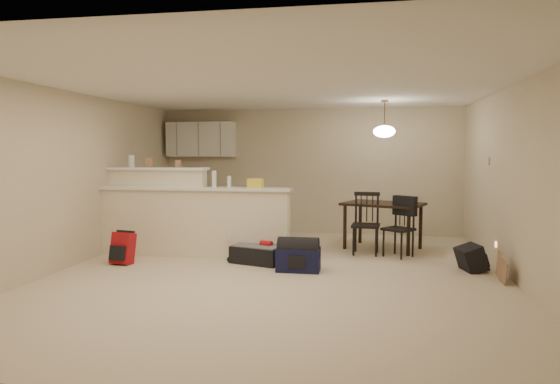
% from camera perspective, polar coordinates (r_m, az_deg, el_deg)
% --- Properties ---
extents(room, '(7.00, 7.02, 2.50)m').
position_cam_1_polar(room, '(6.63, -0.19, 1.24)').
color(room, beige).
rests_on(room, ground).
extents(breakfast_bar, '(3.08, 0.58, 1.39)m').
position_cam_1_polar(breakfast_bar, '(8.11, -11.28, -2.80)').
color(breakfast_bar, beige).
rests_on(breakfast_bar, ground).
extents(upper_cabinets, '(1.40, 0.34, 0.70)m').
position_cam_1_polar(upper_cabinets, '(10.40, -9.00, 5.97)').
color(upper_cabinets, white).
rests_on(upper_cabinets, room).
extents(kitchen_counter, '(1.80, 0.60, 0.90)m').
position_cam_1_polar(kitchen_counter, '(10.27, -8.07, -2.11)').
color(kitchen_counter, white).
rests_on(kitchen_counter, ground).
extents(thermostat, '(0.02, 0.12, 0.12)m').
position_cam_1_polar(thermostat, '(8.27, 22.70, 3.28)').
color(thermostat, beige).
rests_on(thermostat, room).
extents(jar, '(0.10, 0.10, 0.20)m').
position_cam_1_polar(jar, '(8.53, -16.60, 3.40)').
color(jar, silver).
rests_on(jar, breakfast_bar).
extents(cereal_box, '(0.10, 0.07, 0.16)m').
position_cam_1_polar(cereal_box, '(8.39, -14.64, 3.29)').
color(cereal_box, '#936C4C').
rests_on(cereal_box, breakfast_bar).
extents(small_box, '(0.08, 0.06, 0.12)m').
position_cam_1_polar(small_box, '(8.21, -11.56, 3.18)').
color(small_box, '#936C4C').
rests_on(small_box, breakfast_bar).
extents(bottle_a, '(0.07, 0.07, 0.26)m').
position_cam_1_polar(bottle_a, '(7.78, -7.54, 1.47)').
color(bottle_a, silver).
rests_on(bottle_a, breakfast_bar).
extents(bottle_b, '(0.06, 0.06, 0.18)m').
position_cam_1_polar(bottle_b, '(7.72, -5.83, 1.16)').
color(bottle_b, silver).
rests_on(bottle_b, breakfast_bar).
extents(bag_lump, '(0.22, 0.18, 0.14)m').
position_cam_1_polar(bag_lump, '(7.62, -2.84, 0.99)').
color(bag_lump, '#936C4C').
rests_on(bag_lump, breakfast_bar).
extents(dining_table, '(1.48, 1.24, 0.79)m').
position_cam_1_polar(dining_table, '(8.58, 11.69, -1.85)').
color(dining_table, black).
rests_on(dining_table, ground).
extents(pendant_lamp, '(0.36, 0.36, 0.62)m').
position_cam_1_polar(pendant_lamp, '(8.53, 11.83, 6.85)').
color(pendant_lamp, brown).
rests_on(pendant_lamp, room).
extents(dining_chair_near, '(0.46, 0.44, 0.99)m').
position_cam_1_polar(dining_chair_near, '(8.11, 9.78, -3.58)').
color(dining_chair_near, black).
rests_on(dining_chair_near, ground).
extents(dining_chair_far, '(0.56, 0.55, 0.93)m').
position_cam_1_polar(dining_chair_far, '(8.02, 13.38, -3.95)').
color(dining_chair_far, black).
rests_on(dining_chair_far, ground).
extents(suitcase, '(0.85, 0.68, 0.25)m').
position_cam_1_polar(suitcase, '(7.45, -2.45, -7.13)').
color(suitcase, black).
rests_on(suitcase, ground).
extents(red_backpack, '(0.34, 0.24, 0.46)m').
position_cam_1_polar(red_backpack, '(7.71, -17.52, -6.15)').
color(red_backpack, '#AD131A').
rests_on(red_backpack, ground).
extents(navy_duffel, '(0.59, 0.32, 0.32)m').
position_cam_1_polar(navy_duffel, '(6.93, 2.11, -7.71)').
color(navy_duffel, '#111337').
rests_on(navy_duffel, ground).
extents(black_daypack, '(0.36, 0.44, 0.34)m').
position_cam_1_polar(black_daypack, '(7.41, 21.00, -7.12)').
color(black_daypack, black).
rests_on(black_daypack, ground).
extents(cardboard_sheet, '(0.02, 0.43, 0.33)m').
position_cam_1_polar(cardboard_sheet, '(6.93, 24.02, -8.09)').
color(cardboard_sheet, '#936C4C').
rests_on(cardboard_sheet, ground).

